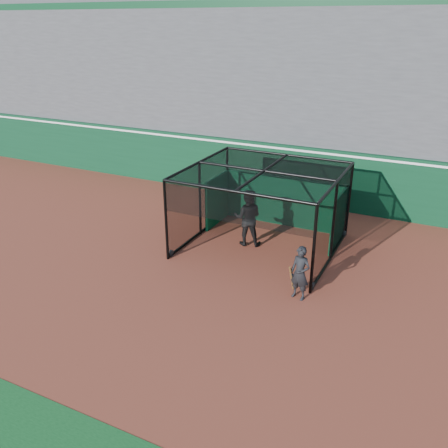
% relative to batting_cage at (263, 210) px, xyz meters
% --- Properties ---
extents(ground, '(120.00, 120.00, 0.00)m').
position_rel_batting_cage_xyz_m(ground, '(-0.74, -3.77, -1.36)').
color(ground, brown).
rests_on(ground, ground).
extents(outfield_wall, '(50.00, 0.50, 2.50)m').
position_rel_batting_cage_xyz_m(outfield_wall, '(-0.74, 4.73, -0.07)').
color(outfield_wall, '#09361D').
rests_on(outfield_wall, ground).
extents(grandstand, '(50.00, 7.85, 8.95)m').
position_rel_batting_cage_xyz_m(grandstand, '(-0.74, 8.50, 3.12)').
color(grandstand, '#4C4C4F').
rests_on(grandstand, ground).
extents(batting_cage, '(4.94, 4.61, 2.73)m').
position_rel_batting_cage_xyz_m(batting_cage, '(0.00, 0.00, 0.00)').
color(batting_cage, black).
rests_on(batting_cage, ground).
extents(batter, '(1.16, 1.01, 2.01)m').
position_rel_batting_cage_xyz_m(batter, '(-0.52, -0.08, -0.36)').
color(batter, black).
rests_on(batter, ground).
extents(on_deck_player, '(0.65, 0.50, 1.59)m').
position_rel_batting_cage_xyz_m(on_deck_player, '(2.20, -2.70, -0.57)').
color(on_deck_player, black).
rests_on(on_deck_player, ground).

